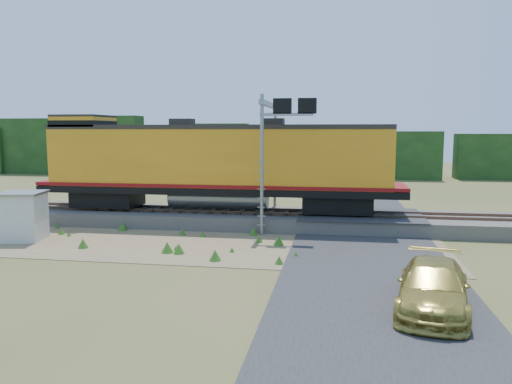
% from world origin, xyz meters
% --- Properties ---
extents(ground, '(140.00, 140.00, 0.00)m').
position_xyz_m(ground, '(0.00, 0.00, 0.00)').
color(ground, '#475123').
rests_on(ground, ground).
extents(ballast, '(70.00, 5.00, 0.80)m').
position_xyz_m(ballast, '(0.00, 6.00, 0.40)').
color(ballast, slate).
rests_on(ballast, ground).
extents(rails, '(70.00, 1.54, 0.16)m').
position_xyz_m(rails, '(0.00, 6.00, 0.88)').
color(rails, brown).
rests_on(rails, ballast).
extents(dirt_shoulder, '(26.00, 8.00, 0.03)m').
position_xyz_m(dirt_shoulder, '(-2.00, 0.50, 0.01)').
color(dirt_shoulder, '#8C7754').
rests_on(dirt_shoulder, ground).
extents(road, '(7.00, 66.00, 0.86)m').
position_xyz_m(road, '(7.00, 0.74, 0.09)').
color(road, '#38383A').
rests_on(road, ground).
extents(tree_line_north, '(130.00, 3.00, 6.50)m').
position_xyz_m(tree_line_north, '(0.00, 38.00, 3.07)').
color(tree_line_north, '#193513').
rests_on(tree_line_north, ground).
extents(weed_clumps, '(15.00, 6.20, 0.56)m').
position_xyz_m(weed_clumps, '(-3.50, 0.10, 0.00)').
color(weed_clumps, '#32641C').
rests_on(weed_clumps, ground).
extents(locomotive, '(21.97, 3.35, 5.67)m').
position_xyz_m(locomotive, '(-1.77, 6.00, 3.76)').
color(locomotive, black).
rests_on(locomotive, rails).
extents(shed, '(2.53, 2.53, 2.54)m').
position_xyz_m(shed, '(-10.38, -0.04, 1.28)').
color(shed, silver).
rests_on(shed, ground).
extents(signal_gantry, '(3.01, 6.20, 7.60)m').
position_xyz_m(signal_gantry, '(2.04, 5.32, 5.67)').
color(signal_gantry, gray).
rests_on(signal_gantry, ground).
extents(car, '(3.07, 5.53, 1.51)m').
position_xyz_m(car, '(8.72, -7.17, 0.76)').
color(car, '#AE9B40').
rests_on(car, ground).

